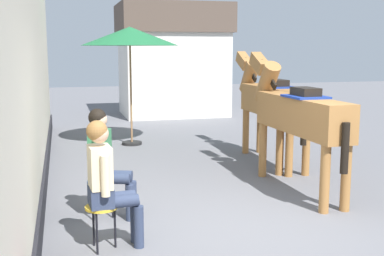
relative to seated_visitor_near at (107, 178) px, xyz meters
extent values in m
plane|color=slate|center=(1.67, 3.11, -0.78)|extent=(40.00, 40.00, 0.00)
cube|color=beige|center=(-0.88, 1.61, 0.92)|extent=(0.30, 14.00, 3.40)
cube|color=black|center=(-0.86, 1.61, -0.60)|extent=(0.34, 14.00, 0.36)
cube|color=silver|center=(3.07, 10.47, 0.52)|extent=(3.20, 2.40, 2.60)
cube|color=brown|center=(3.07, 10.47, 2.27)|extent=(3.40, 2.60, 0.90)
cylinder|color=gold|center=(-0.06, 0.00, -0.31)|extent=(0.34, 0.34, 0.03)
cylinder|color=black|center=(0.08, 0.01, -0.55)|extent=(0.02, 0.02, 0.45)
cylinder|color=black|center=(-0.14, 0.11, -0.55)|extent=(0.02, 0.02, 0.45)
cylinder|color=black|center=(-0.13, -0.13, -0.55)|extent=(0.02, 0.02, 0.45)
cube|color=#2D3851|center=(-0.06, 0.00, -0.20)|extent=(0.26, 0.34, 0.20)
cube|color=beige|center=(-0.06, 0.00, 0.12)|extent=(0.25, 0.36, 0.44)
sphere|color=tan|center=(-0.06, 0.00, 0.47)|extent=(0.20, 0.20, 0.20)
sphere|color=olive|center=(-0.08, -0.01, 0.50)|extent=(0.22, 0.22, 0.22)
cylinder|color=#2D3851|center=(0.12, 0.09, -0.25)|extent=(0.39, 0.16, 0.13)
cylinder|color=#2D3851|center=(0.31, 0.10, -0.55)|extent=(0.11, 0.11, 0.46)
cylinder|color=#2D3851|center=(0.13, -0.07, -0.25)|extent=(0.39, 0.16, 0.13)
cylinder|color=#2D3851|center=(0.32, -0.06, -0.55)|extent=(0.11, 0.11, 0.46)
cylinder|color=beige|center=(-0.06, 0.20, 0.07)|extent=(0.09, 0.09, 0.42)
cylinder|color=beige|center=(-0.03, -0.20, 0.07)|extent=(0.09, 0.09, 0.42)
cylinder|color=#194C99|center=(0.01, 1.01, -0.31)|extent=(0.34, 0.34, 0.03)
cylinder|color=black|center=(0.15, 0.96, -0.55)|extent=(0.02, 0.02, 0.45)
cylinder|color=black|center=(-0.01, 1.15, -0.55)|extent=(0.02, 0.02, 0.45)
cylinder|color=black|center=(-0.09, 0.92, -0.55)|extent=(0.02, 0.02, 0.45)
cube|color=#2D3851|center=(0.01, 1.01, -0.20)|extent=(0.33, 0.38, 0.20)
cube|color=#337247|center=(0.01, 1.01, 0.12)|extent=(0.32, 0.39, 0.44)
sphere|color=tan|center=(0.01, 1.01, 0.47)|extent=(0.20, 0.20, 0.20)
sphere|color=black|center=(-0.01, 1.02, 0.50)|extent=(0.22, 0.22, 0.22)
cylinder|color=#2D3851|center=(0.22, 1.02, -0.25)|extent=(0.40, 0.25, 0.13)
cylinder|color=#2D3851|center=(0.40, 0.96, -0.55)|extent=(0.11, 0.11, 0.46)
cylinder|color=#2D3851|center=(0.17, 0.87, -0.25)|extent=(0.40, 0.25, 0.13)
cylinder|color=#2D3851|center=(0.35, 0.81, -0.55)|extent=(0.11, 0.11, 0.46)
cylinder|color=#337247|center=(0.10, 1.19, 0.07)|extent=(0.09, 0.09, 0.42)
cylinder|color=#337247|center=(-0.03, 0.81, 0.07)|extent=(0.09, 0.09, 0.42)
cube|color=#9E6B38|center=(2.95, 1.41, 0.38)|extent=(0.48, 2.21, 0.52)
cylinder|color=#9E6B38|center=(2.78, 2.39, -0.33)|extent=(0.13, 0.13, 0.90)
cylinder|color=#9E6B38|center=(3.09, 2.39, -0.33)|extent=(0.13, 0.13, 0.90)
cylinder|color=#9E6B38|center=(2.82, 0.45, -0.33)|extent=(0.13, 0.13, 0.90)
cylinder|color=#9E6B38|center=(3.13, 0.45, -0.33)|extent=(0.13, 0.13, 0.90)
cylinder|color=#9E6B38|center=(2.93, 2.61, 0.77)|extent=(0.29, 0.64, 0.73)
cube|color=#9E6B38|center=(2.92, 2.95, 1.08)|extent=(0.19, 0.53, 0.40)
cube|color=black|center=(2.93, 2.59, 0.91)|extent=(0.05, 0.63, 0.48)
cylinder|color=black|center=(2.98, 0.27, 0.11)|extent=(0.10, 0.10, 0.65)
cube|color=navy|center=(2.96, 1.31, 0.66)|extent=(0.51, 0.61, 0.03)
cube|color=black|center=(2.96, 1.31, 0.73)|extent=(0.29, 0.45, 0.12)
cube|color=#9E6B38|center=(3.34, 3.22, 0.38)|extent=(0.46, 2.20, 0.52)
cylinder|color=#9E6B38|center=(3.18, 4.20, -0.33)|extent=(0.13, 0.13, 0.90)
cylinder|color=#9E6B38|center=(3.49, 4.20, -0.33)|extent=(0.13, 0.13, 0.90)
cylinder|color=#9E6B38|center=(3.20, 2.26, -0.33)|extent=(0.13, 0.13, 0.90)
cylinder|color=#9E6B38|center=(3.51, 2.26, -0.33)|extent=(0.13, 0.13, 0.90)
cylinder|color=#9E6B38|center=(3.33, 4.42, 0.77)|extent=(0.29, 0.63, 0.73)
cube|color=#9E6B38|center=(3.33, 4.76, 1.08)|extent=(0.19, 0.53, 0.40)
cube|color=black|center=(3.33, 4.40, 0.91)|extent=(0.05, 0.63, 0.48)
cylinder|color=black|center=(3.36, 2.08, 0.11)|extent=(0.10, 0.10, 0.65)
cube|color=navy|center=(3.34, 3.12, 0.66)|extent=(0.51, 0.61, 0.03)
cube|color=black|center=(3.34, 3.12, 0.73)|extent=(0.28, 0.44, 0.12)
cylinder|color=black|center=(1.06, 5.72, -0.75)|extent=(0.44, 0.44, 0.06)
cylinder|color=olive|center=(1.06, 5.72, 0.32)|extent=(0.04, 0.04, 2.20)
cone|color=#1E6638|center=(1.06, 5.72, 1.60)|extent=(2.10, 2.10, 0.40)
camera|label=1|loc=(-0.42, -5.07, 1.34)|focal=46.17mm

